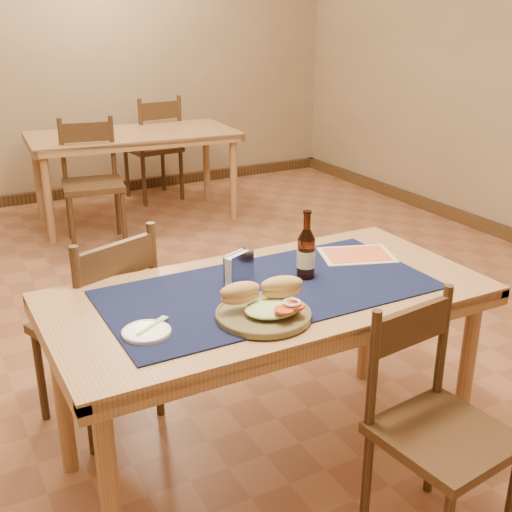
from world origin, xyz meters
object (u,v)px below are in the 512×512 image
back_table (133,142)px  napkin_holder (239,268)px  sandwich_plate (265,307)px  chair_main_far (101,325)px  main_table (269,310)px  beer_bottle (306,253)px  chair_main_near (436,425)px

back_table → napkin_holder: 3.29m
back_table → sandwich_plate: 3.59m
chair_main_far → sandwich_plate: 0.90m
main_table → napkin_holder: bearing=122.8°
chair_main_far → napkin_holder: (0.42, -0.46, 0.34)m
back_table → napkin_holder: size_ratio=12.33×
sandwich_plate → beer_bottle: size_ratio=1.22×
main_table → chair_main_near: size_ratio=1.89×
chair_main_near → main_table: bearing=116.3°
beer_bottle → napkin_holder: size_ratio=1.86×
main_table → sandwich_plate: 0.26m
napkin_holder → chair_main_near: bearing=-62.7°
beer_bottle → napkin_holder: beer_bottle is taller
napkin_holder → chair_main_far: bearing=132.9°
sandwich_plate → napkin_holder: (0.05, 0.30, 0.02)m
main_table → back_table: bearing=80.2°
main_table → back_table: 3.38m
chair_main_far → chair_main_near: bearing=-55.8°
chair_main_far → napkin_holder: size_ratio=6.42×
chair_main_far → back_table: bearing=69.0°
chair_main_near → sandwich_plate: size_ratio=2.64×
chair_main_near → beer_bottle: bearing=100.7°
main_table → chair_main_far: size_ratio=1.76×
beer_bottle → chair_main_far: bearing=141.4°
sandwich_plate → napkin_holder: 0.30m
beer_bottle → napkin_holder: (-0.24, 0.08, -0.04)m
main_table → back_table: size_ratio=0.92×
back_table → chair_main_far: (-1.07, -2.77, -0.19)m
back_table → sandwich_plate: sandwich_plate is taller
main_table → sandwich_plate: bearing=-122.6°
back_table → napkin_holder: (-0.64, -3.23, 0.14)m
sandwich_plate → beer_bottle: (0.30, 0.22, 0.06)m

